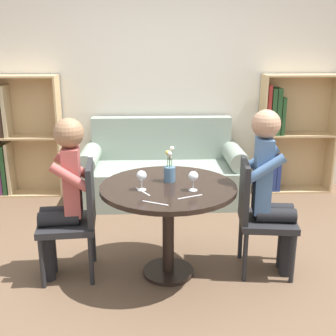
{
  "coord_description": "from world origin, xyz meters",
  "views": [
    {
      "loc": [
        -0.12,
        -2.96,
        1.77
      ],
      "look_at": [
        0.0,
        0.05,
        0.86
      ],
      "focal_mm": 45.0,
      "sensor_mm": 36.0,
      "label": 1
    }
  ],
  "objects": [
    {
      "name": "couch",
      "position": [
        0.0,
        1.66,
        0.31
      ],
      "size": [
        1.85,
        0.8,
        0.92
      ],
      "color": "gray",
      "rests_on": "ground_plane"
    },
    {
      "name": "fork_left_setting",
      "position": [
        0.14,
        -0.25,
        0.74
      ],
      "size": [
        0.18,
        0.09,
        0.0
      ],
      "color": "silver",
      "rests_on": "round_table"
    },
    {
      "name": "ground_plane",
      "position": [
        0.0,
        0.0,
        0.0
      ],
      "size": [
        16.0,
        16.0,
        0.0
      ],
      "primitive_type": "plane",
      "color": "brown"
    },
    {
      "name": "chair_left",
      "position": [
        -0.7,
        0.03,
        0.49
      ],
      "size": [
        0.45,
        0.45,
        0.9
      ],
      "rotation": [
        0.0,
        0.0,
        -1.49
      ],
      "color": "#232326",
      "rests_on": "ground_plane"
    },
    {
      "name": "knife_right_setting",
      "position": [
        -0.19,
        -0.13,
        0.74
      ],
      "size": [
        0.11,
        0.17,
        0.0
      ],
      "color": "silver",
      "rests_on": "round_table"
    },
    {
      "name": "person_left",
      "position": [
        -0.79,
        0.02,
        0.68
      ],
      "size": [
        0.44,
        0.36,
        1.25
      ],
      "rotation": [
        0.0,
        0.0,
        -1.49
      ],
      "color": "black",
      "rests_on": "ground_plane"
    },
    {
      "name": "bookshelf_left",
      "position": [
        -1.75,
        1.92,
        0.68
      ],
      "size": [
        0.88,
        0.28,
        1.41
      ],
      "color": "tan",
      "rests_on": "ground_plane"
    },
    {
      "name": "bookshelf_right",
      "position": [
        1.49,
        1.93,
        0.68
      ],
      "size": [
        0.88,
        0.28,
        1.41
      ],
      "color": "tan",
      "rests_on": "ground_plane"
    },
    {
      "name": "chair_right",
      "position": [
        0.7,
        0.04,
        0.49
      ],
      "size": [
        0.46,
        0.46,
        0.9
      ],
      "rotation": [
        0.0,
        0.0,
        1.46
      ],
      "color": "#232326",
      "rests_on": "ground_plane"
    },
    {
      "name": "back_wall",
      "position": [
        0.0,
        2.08,
        1.35
      ],
      "size": [
        5.2,
        0.05,
        2.7
      ],
      "color": "silver",
      "rests_on": "ground_plane"
    },
    {
      "name": "round_table",
      "position": [
        0.0,
        0.0,
        0.61
      ],
      "size": [
        1.02,
        1.02,
        0.74
      ],
      "color": "black",
      "rests_on": "ground_plane"
    },
    {
      "name": "wine_glass_right",
      "position": [
        0.17,
        -0.12,
        0.84
      ],
      "size": [
        0.07,
        0.07,
        0.14
      ],
      "color": "white",
      "rests_on": "round_table"
    },
    {
      "name": "knife_left_setting",
      "position": [
        -0.1,
        -0.36,
        0.74
      ],
      "size": [
        0.17,
        0.1,
        0.0
      ],
      "color": "silver",
      "rests_on": "round_table"
    },
    {
      "name": "wine_glass_left",
      "position": [
        -0.2,
        -0.1,
        0.84
      ],
      "size": [
        0.07,
        0.07,
        0.15
      ],
      "color": "white",
      "rests_on": "round_table"
    },
    {
      "name": "flower_vase",
      "position": [
        0.01,
        0.1,
        0.83
      ],
      "size": [
        0.09,
        0.09,
        0.27
      ],
      "color": "slate",
      "rests_on": "round_table"
    },
    {
      "name": "person_right",
      "position": [
        0.79,
        0.02,
        0.7
      ],
      "size": [
        0.44,
        0.37,
        1.3
      ],
      "rotation": [
        0.0,
        0.0,
        1.46
      ],
      "color": "black",
      "rests_on": "ground_plane"
    }
  ]
}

